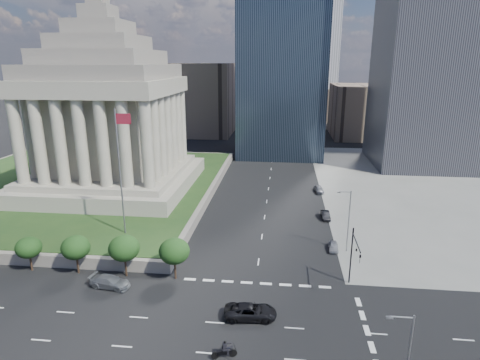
# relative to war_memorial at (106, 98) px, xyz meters

# --- Properties ---
(ground) EXTENTS (500.00, 500.00, 0.00)m
(ground) POSITION_rel_war_memorial_xyz_m (34.00, 52.00, -21.40)
(ground) COLOR black
(ground) RESTS_ON ground
(sidewalk_ne) EXTENTS (68.00, 90.00, 0.03)m
(sidewalk_ne) POSITION_rel_war_memorial_xyz_m (80.00, 12.00, -21.38)
(sidewalk_ne) COLOR slate
(sidewalk_ne) RESTS_ON ground
(plaza_terrace) EXTENTS (66.00, 70.00, 1.80)m
(plaza_terrace) POSITION_rel_war_memorial_xyz_m (-11.00, 2.00, -20.50)
(plaza_terrace) COLOR slate
(plaza_terrace) RESTS_ON ground
(plaza_lawn) EXTENTS (64.00, 68.00, 0.10)m
(plaza_lawn) POSITION_rel_war_memorial_xyz_m (-11.00, 2.00, -19.55)
(plaza_lawn) COLOR #1D3917
(plaza_lawn) RESTS_ON plaza_terrace
(war_memorial) EXTENTS (34.00, 34.00, 39.00)m
(war_memorial) POSITION_rel_war_memorial_xyz_m (0.00, 0.00, 0.00)
(war_memorial) COLOR gray
(war_memorial) RESTS_ON plaza_lawn
(flagpole) EXTENTS (2.52, 0.24, 20.00)m
(flagpole) POSITION_rel_war_memorial_xyz_m (12.17, -24.00, -8.29)
(flagpole) COLOR slate
(flagpole) RESTS_ON plaza_lawn
(tree_row) EXTENTS (53.00, 4.00, 6.00)m
(tree_row) POSITION_rel_war_memorial_xyz_m (-1.50, -34.00, -18.40)
(tree_row) COLOR black
(tree_row) RESTS_ON ground
(midrise_glass) EXTENTS (26.00, 26.00, 60.00)m
(midrise_glass) POSITION_rel_war_memorial_xyz_m (36.00, 47.00, 8.60)
(midrise_glass) COLOR black
(midrise_glass) RESTS_ON ground
(building_filler_ne) EXTENTS (20.00, 30.00, 20.00)m
(building_filler_ne) POSITION_rel_war_memorial_xyz_m (66.00, 82.00, -11.40)
(building_filler_ne) COLOR brown
(building_filler_ne) RESTS_ON ground
(building_filler_nw) EXTENTS (24.00, 30.00, 28.00)m
(building_filler_nw) POSITION_rel_war_memorial_xyz_m (4.00, 82.00, -7.40)
(building_filler_nw) COLOR brown
(building_filler_nw) RESTS_ON ground
(traffic_signal_ne) EXTENTS (0.30, 5.74, 8.00)m
(traffic_signal_ne) POSITION_rel_war_memorial_xyz_m (46.50, -34.30, -16.15)
(traffic_signal_ne) COLOR black
(traffic_signal_ne) RESTS_ON ground
(street_lamp_north) EXTENTS (2.13, 0.22, 10.00)m
(street_lamp_north) POSITION_rel_war_memorial_xyz_m (47.33, -23.00, -15.74)
(street_lamp_north) COLOR slate
(street_lamp_north) RESTS_ON ground
(pickup_truck) EXTENTS (6.27, 3.29, 1.68)m
(pickup_truck) POSITION_rel_war_memorial_xyz_m (33.96, -41.66, -20.56)
(pickup_truck) COLOR black
(pickup_truck) RESTS_ON ground
(suv_grey) EXTENTS (2.97, 5.68, 1.57)m
(suv_grey) POSITION_rel_war_memorial_xyz_m (15.01, -37.07, -20.61)
(suv_grey) COLOR #5B5E63
(suv_grey) RESTS_ON ground
(parked_sedan_near) EXTENTS (1.66, 3.71, 1.24)m
(parked_sedan_near) POSITION_rel_war_memorial_xyz_m (45.50, -22.79, -20.78)
(parked_sedan_near) COLOR #919399
(parked_sedan_near) RESTS_ON ground
(parked_sedan_mid) EXTENTS (4.22, 1.65, 1.37)m
(parked_sedan_mid) POSITION_rel_war_memorial_xyz_m (45.50, -9.46, -20.72)
(parked_sedan_mid) COLOR black
(parked_sedan_mid) RESTS_ON ground
(parked_sedan_far) EXTENTS (4.59, 2.39, 1.49)m
(parked_sedan_far) POSITION_rel_war_memorial_xyz_m (45.50, 6.70, -20.65)
(parked_sedan_far) COLOR slate
(parked_sedan_far) RESTS_ON ground
(motorcycle_trail) EXTENTS (2.75, 1.48, 1.98)m
(motorcycle_trail) POSITION_rel_war_memorial_xyz_m (31.89, -48.45, -20.41)
(motorcycle_trail) COLOR black
(motorcycle_trail) RESTS_ON ground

